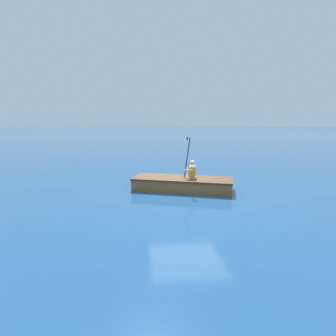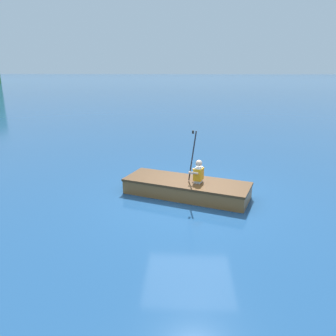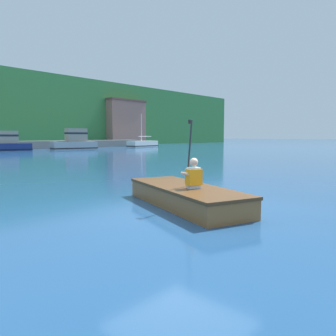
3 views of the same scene
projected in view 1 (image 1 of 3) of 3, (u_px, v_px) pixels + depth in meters
ground_plane at (187, 191)px, 8.79m from camera, size 300.00×300.00×0.00m
rowboat_foreground at (181, 183)px, 8.99m from camera, size 2.24×3.56×0.42m
person_paddler at (192, 170)px, 8.83m from camera, size 0.42×0.42×1.38m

